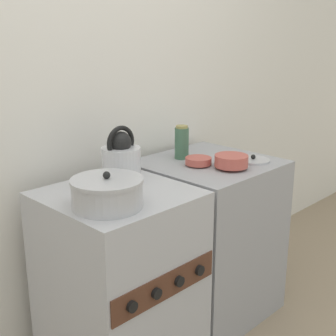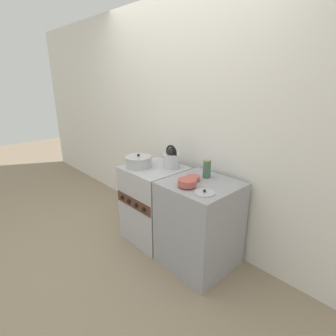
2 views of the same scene
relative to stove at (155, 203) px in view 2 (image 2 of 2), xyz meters
name	(u,v)px [view 2 (image 2 of 2)]	position (x,y,z in m)	size (l,w,h in m)	color
ground_plane	(135,246)	(0.00, -0.28, -0.41)	(12.00, 12.00, 0.00)	gray
wall_back	(182,122)	(0.00, 0.40, 0.84)	(7.00, 0.06, 2.50)	silver
stove	(155,203)	(0.00, 0.00, 0.00)	(0.57, 0.58, 0.82)	#B2B2B7
counter	(199,224)	(0.61, 0.03, 0.00)	(0.62, 0.61, 0.83)	#99999E
kettle	(171,159)	(0.13, 0.12, 0.51)	(0.21, 0.17, 0.24)	silver
cooking_pot	(139,162)	(-0.13, -0.10, 0.47)	(0.27, 0.27, 0.14)	#B2B2B7
enamel_bowl	(187,183)	(0.59, -0.13, 0.45)	(0.16, 0.16, 0.07)	#B75147
small_ceramic_bowl	(193,178)	(0.52, 0.02, 0.44)	(0.13, 0.13, 0.04)	#B75147
storage_jar	(207,169)	(0.56, 0.16, 0.50)	(0.07, 0.07, 0.17)	#3F664C
loose_pot_lid	(204,193)	(0.77, -0.13, 0.42)	(0.17, 0.17, 0.03)	#B2B2B7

